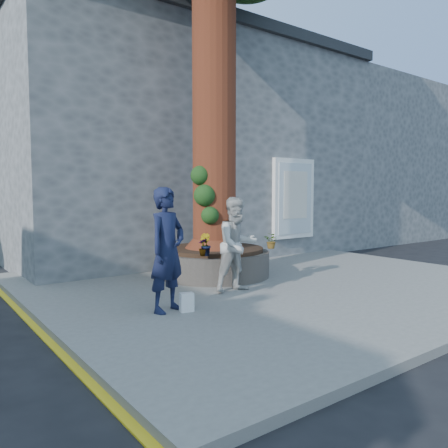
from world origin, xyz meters
TOP-DOWN VIEW (x-y plane):
  - ground at (0.00, 0.00)m, footprint 120.00×120.00m
  - pavement at (1.50, 1.00)m, footprint 9.00×8.00m
  - yellow_line at (-3.05, 1.00)m, footprint 0.10×30.00m
  - stone_shop at (2.50, 7.20)m, footprint 10.30×8.30m
  - neighbour_shop at (10.50, 7.20)m, footprint 6.00×8.00m
  - planter at (0.80, 2.00)m, footprint 2.30×2.30m
  - man at (-1.34, 0.18)m, footprint 0.78×0.65m
  - woman at (0.30, 0.59)m, footprint 0.85×0.68m
  - shopping_bag at (-1.13, -0.01)m, footprint 0.22×0.16m
  - plant_a at (1.49, 2.85)m, footprint 0.19×0.15m
  - plant_b at (-0.01, 1.15)m, footprint 0.24×0.25m
  - plant_c at (-0.05, 1.15)m, footprint 0.18×0.18m
  - plant_d at (1.65, 1.15)m, footprint 0.32×0.35m

SIDE VIEW (x-z plane):
  - ground at x=0.00m, z-range 0.00..0.00m
  - yellow_line at x=-3.05m, z-range 0.00..0.01m
  - pavement at x=1.50m, z-range 0.00..0.12m
  - shopping_bag at x=-1.13m, z-range 0.12..0.40m
  - planter at x=0.80m, z-range 0.11..0.71m
  - plant_c at x=-0.05m, z-range 0.72..1.03m
  - plant_a at x=1.49m, z-range 0.72..1.04m
  - plant_d at x=1.65m, z-range 0.72..1.04m
  - plant_b at x=-0.01m, z-range 0.72..1.13m
  - woman at x=0.30m, z-range 0.12..1.80m
  - man at x=-1.34m, z-range 0.12..1.97m
  - neighbour_shop at x=10.50m, z-range 0.00..6.00m
  - stone_shop at x=2.50m, z-range 0.01..6.31m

